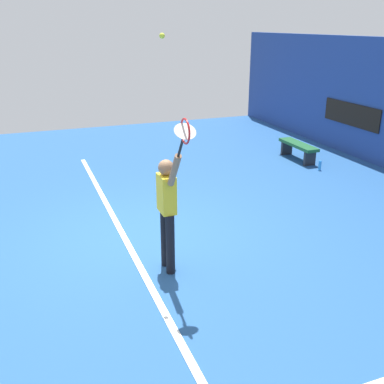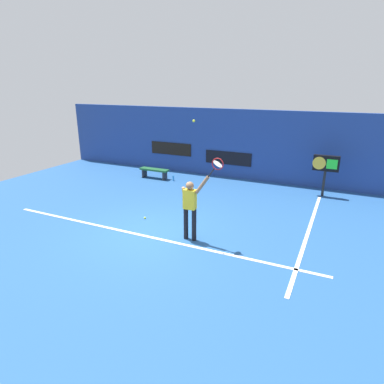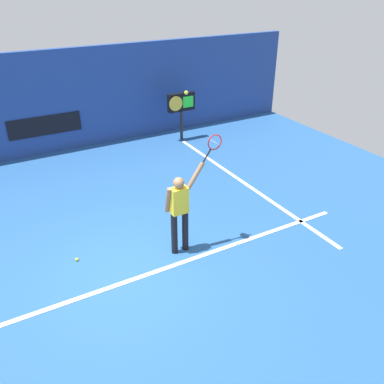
{
  "view_description": "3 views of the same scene",
  "coord_description": "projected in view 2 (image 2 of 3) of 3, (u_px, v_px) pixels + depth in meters",
  "views": [
    {
      "loc": [
        6.89,
        -1.65,
        3.44
      ],
      "look_at": [
        1.12,
        0.53,
        1.13
      ],
      "focal_mm": 42.24,
      "sensor_mm": 36.0,
      "label": 1
    },
    {
      "loc": [
        4.89,
        -7.47,
        4.16
      ],
      "look_at": [
        1.09,
        0.54,
        1.26
      ],
      "focal_mm": 30.83,
      "sensor_mm": 36.0,
      "label": 2
    },
    {
      "loc": [
        -1.91,
        -6.02,
        5.11
      ],
      "look_at": [
        1.53,
        0.14,
        1.29
      ],
      "focal_mm": 38.17,
      "sensor_mm": 36.0,
      "label": 3
    }
  ],
  "objects": [
    {
      "name": "spare_ball",
      "position": [
        145.0,
        218.0,
        10.68
      ],
      "size": [
        0.07,
        0.07,
        0.07
      ],
      "primitive_type": "sphere",
      "color": "#CCE033",
      "rests_on": "ground_plane"
    },
    {
      "name": "court_baseline",
      "position": [
        146.0,
        236.0,
        9.46
      ],
      "size": [
        10.0,
        0.1,
        0.01
      ],
      "primitive_type": "cube",
      "color": "white",
      "rests_on": "ground_plane"
    },
    {
      "name": "tennis_ball",
      "position": [
        194.0,
        121.0,
        8.16
      ],
      "size": [
        0.07,
        0.07,
        0.07
      ],
      "primitive_type": "sphere",
      "color": "#CCE033"
    },
    {
      "name": "scoreboard_clock",
      "position": [
        326.0,
        165.0,
        12.52
      ],
      "size": [
        0.96,
        0.2,
        1.6
      ],
      "color": "black",
      "rests_on": "ground_plane"
    },
    {
      "name": "tennis_player",
      "position": [
        190.0,
        206.0,
        8.98
      ],
      "size": [
        0.81,
        0.31,
        1.91
      ],
      "color": "black",
      "rests_on": "ground_plane"
    },
    {
      "name": "back_wall",
      "position": [
        229.0,
        144.0,
        15.08
      ],
      "size": [
        18.0,
        0.2,
        3.13
      ],
      "primitive_type": "cube",
      "color": "navy",
      "rests_on": "ground_plane"
    },
    {
      "name": "tennis_racket",
      "position": [
        217.0,
        165.0,
        8.29
      ],
      "size": [
        0.49,
        0.27,
        0.59
      ],
      "color": "black"
    },
    {
      "name": "water_bottle",
      "position": [
        173.0,
        178.0,
        14.87
      ],
      "size": [
        0.07,
        0.07,
        0.24
      ],
      "primitive_type": "cylinder",
      "color": "#338CD8",
      "rests_on": "ground_plane"
    },
    {
      "name": "ground_plane",
      "position": [
        151.0,
        233.0,
        9.7
      ],
      "size": [
        18.0,
        18.0,
        0.0
      ],
      "primitive_type": "plane",
      "color": "#23518C"
    },
    {
      "name": "sponsor_banner_center",
      "position": [
        228.0,
        158.0,
        15.18
      ],
      "size": [
        2.2,
        0.03,
        0.6
      ],
      "primitive_type": "cube",
      "color": "black"
    },
    {
      "name": "sponsor_banner_portside",
      "position": [
        171.0,
        149.0,
        16.34
      ],
      "size": [
        2.2,
        0.03,
        0.6
      ],
      "primitive_type": "cube",
      "color": "black"
    },
    {
      "name": "court_bench",
      "position": [
        154.0,
        171.0,
        15.21
      ],
      "size": [
        1.4,
        0.36,
        0.45
      ],
      "color": "#1E592D",
      "rests_on": "ground_plane"
    },
    {
      "name": "court_sideline",
      "position": [
        308.0,
        232.0,
        9.71
      ],
      "size": [
        0.1,
        7.0,
        0.01
      ],
      "primitive_type": "cube",
      "color": "white",
      "rests_on": "ground_plane"
    }
  ]
}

